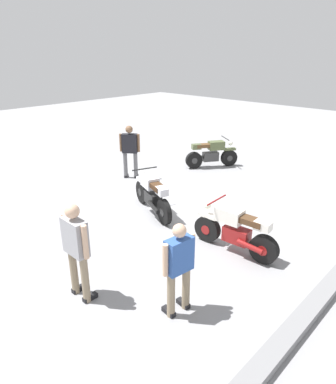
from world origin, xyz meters
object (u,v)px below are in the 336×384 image
motorcycle_cream_vintage (235,231)px  motorcycle_olive_vintage (212,154)px  person_in_black_shirt (130,148)px  person_in_gray_shirt (76,246)px  person_in_blue_shirt (179,265)px  motorcycle_silver_cruiser (152,194)px

motorcycle_cream_vintage → motorcycle_olive_vintage: same height
motorcycle_cream_vintage → person_in_black_shirt: bearing=-20.4°
motorcycle_cream_vintage → person_in_gray_shirt: person_in_gray_shirt is taller
person_in_blue_shirt → person_in_gray_shirt: bearing=38.3°
motorcycle_cream_vintage → person_in_black_shirt: (-1.54, -5.12, 0.52)m
motorcycle_olive_vintage → person_in_black_shirt: person_in_black_shirt is taller
motorcycle_silver_cruiser → person_in_blue_shirt: size_ratio=1.24×
motorcycle_cream_vintage → person_in_blue_shirt: person_in_blue_shirt is taller
motorcycle_cream_vintage → motorcycle_silver_cruiser: motorcycle_silver_cruiser is taller
motorcycle_olive_vintage → person_in_gray_shirt: 7.95m
motorcycle_olive_vintage → person_in_gray_shirt: bearing=-126.3°
motorcycle_cream_vintage → person_in_blue_shirt: size_ratio=1.22×
person_in_gray_shirt → person_in_black_shirt: bearing=41.6°
motorcycle_silver_cruiser → person_in_black_shirt: person_in_black_shirt is taller
person_in_black_shirt → person_in_blue_shirt: 6.67m
motorcycle_silver_cruiser → person_in_black_shirt: (-1.40, -2.49, 0.49)m
motorcycle_silver_cruiser → person_in_black_shirt: size_ratio=1.14×
motorcycle_olive_vintage → motorcycle_cream_vintage: bearing=-105.1°
person_in_gray_shirt → person_in_blue_shirt: bearing=-58.6°
person_in_black_shirt → person_in_gray_shirt: person_in_gray_shirt is taller
motorcycle_olive_vintage → person_in_blue_shirt: 7.82m
person_in_gray_shirt → motorcycle_cream_vintage: bearing=-18.8°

